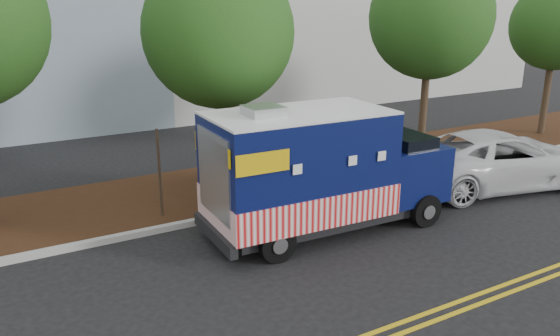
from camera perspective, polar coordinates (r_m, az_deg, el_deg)
ground at (r=13.12m, az=-1.87°, el=-7.05°), size 120.00×120.00×0.00m
curb at (r=14.25m, az=-4.50°, el=-4.74°), size 120.00×0.18×0.15m
mulch_strip at (r=16.06m, az=-7.70°, el=-2.27°), size 120.00×4.00×0.15m
centerline_near at (r=9.87m, az=10.74°, el=-16.21°), size 120.00×0.10×0.01m
tree_b at (r=15.20m, az=-6.45°, el=13.88°), size 4.10×4.10×6.59m
tree_c at (r=19.47m, az=15.47°, el=14.92°), size 4.11×4.11×6.87m
tree_d at (r=24.24m, az=26.90°, el=13.16°), size 3.46×3.46×6.17m
sign_post at (r=13.85m, az=-12.45°, el=-0.81°), size 0.06×0.06×2.40m
food_truck at (r=12.92m, az=3.98°, el=-0.61°), size 6.14×2.49×3.20m
white_car at (r=17.52m, az=21.88°, el=0.88°), size 6.46×3.99×1.67m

